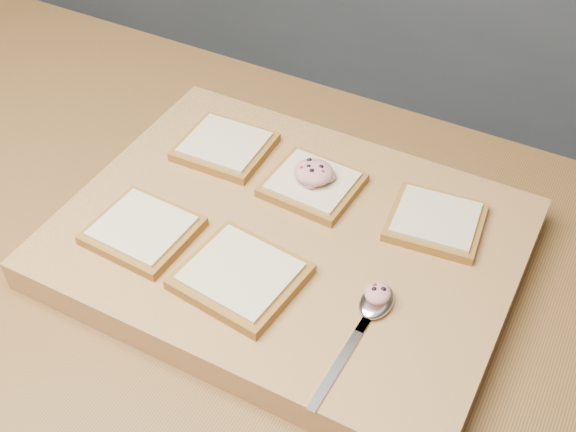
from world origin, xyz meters
name	(u,v)px	position (x,y,z in m)	size (l,w,h in m)	color
back_counter	(526,46)	(0.00, 1.43, 0.47)	(3.60, 0.62, 0.94)	slate
cutting_board	(288,243)	(-0.04, 0.04, 0.92)	(0.55, 0.42, 0.04)	tan
bread_far_left	(225,146)	(-0.19, 0.13, 0.95)	(0.12, 0.11, 0.02)	olive
bread_far_center	(312,184)	(-0.05, 0.12, 0.95)	(0.12, 0.11, 0.02)	olive
bread_far_right	(436,221)	(0.12, 0.13, 0.95)	(0.12, 0.11, 0.02)	olive
bread_near_left	(143,230)	(-0.19, -0.05, 0.95)	(0.12, 0.11, 0.02)	olive
bread_near_center	(241,276)	(-0.05, -0.06, 0.95)	(0.14, 0.13, 0.02)	olive
tuna_salad_dollop	(314,172)	(-0.05, 0.12, 0.97)	(0.05, 0.05, 0.02)	tan
spoon	(371,310)	(0.10, -0.03, 0.95)	(0.04, 0.18, 0.01)	silver
spoon_salad	(378,293)	(0.10, -0.02, 0.96)	(0.03, 0.03, 0.02)	tan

